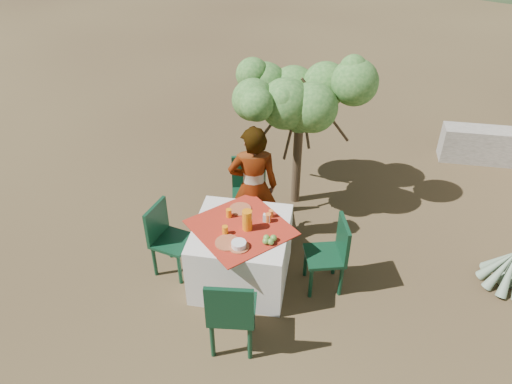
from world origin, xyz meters
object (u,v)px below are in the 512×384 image
at_px(table, 241,253).
at_px(person, 253,187).
at_px(chair_right, 332,252).
at_px(chair_near, 231,312).
at_px(chair_far, 249,189).
at_px(chair_left, 166,236).
at_px(shrub_tree, 305,103).
at_px(agave, 512,267).
at_px(juice_pitcher, 247,220).

relative_size(table, person, 0.81).
bearing_deg(chair_right, chair_near, -55.44).
bearing_deg(person, chair_far, -84.89).
bearing_deg(chair_near, chair_left, -51.60).
bearing_deg(chair_left, chair_right, -74.84).
bearing_deg(chair_near, person, -92.87).
height_order(chair_far, chair_near, chair_near).
relative_size(table, shrub_tree, 0.70).
bearing_deg(chair_right, person, -137.56).
height_order(chair_left, agave, chair_left).
relative_size(person, shrub_tree, 0.87).
distance_m(chair_far, shrub_tree, 1.28).
xyz_separation_m(chair_far, chair_near, (0.20, -2.02, 0.02)).
xyz_separation_m(chair_near, shrub_tree, (0.40, 2.65, 0.92)).
height_order(chair_left, juice_pitcher, juice_pitcher).
xyz_separation_m(shrub_tree, juice_pitcher, (-0.43, -1.69, -0.58)).
bearing_deg(chair_right, juice_pitcher, -99.49).
xyz_separation_m(table, chair_left, (-0.87, 0.02, 0.11)).
xyz_separation_m(person, agave, (2.98, -0.26, -0.56)).
height_order(chair_far, shrub_tree, shrub_tree).
bearing_deg(chair_left, agave, -70.19).
height_order(table, chair_left, chair_left).
bearing_deg(chair_near, agave, -159.81).
bearing_deg(person, agave, 161.74).
distance_m(table, person, 0.82).
distance_m(table, chair_near, 0.99).
xyz_separation_m(chair_near, agave, (2.90, 1.41, -0.30)).
relative_size(person, juice_pitcher, 6.79).
xyz_separation_m(person, shrub_tree, (0.49, 0.98, 0.66)).
xyz_separation_m(chair_near, chair_right, (0.89, 1.04, -0.04)).
height_order(table, chair_far, chair_far).
relative_size(chair_near, agave, 1.36).
bearing_deg(table, juice_pitcher, -11.65).
bearing_deg(chair_right, chair_far, -146.75).
bearing_deg(chair_left, juice_pitcher, -78.66).
height_order(chair_far, juice_pitcher, juice_pitcher).
bearing_deg(chair_right, table, -100.77).
bearing_deg(person, chair_left, 24.11).
relative_size(chair_left, agave, 1.25).
height_order(chair_near, chair_right, chair_near).
relative_size(shrub_tree, juice_pitcher, 7.81).
bearing_deg(table, chair_far, 95.61).
height_order(chair_near, person, person).
xyz_separation_m(chair_far, person, (0.12, -0.35, 0.29)).
xyz_separation_m(chair_far, juice_pitcher, (0.18, -1.07, 0.36)).
bearing_deg(shrub_tree, chair_near, -98.65).
distance_m(shrub_tree, agave, 3.04).
relative_size(chair_left, chair_right, 0.99).
xyz_separation_m(table, person, (0.01, 0.70, 0.42)).
relative_size(chair_near, person, 0.60).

